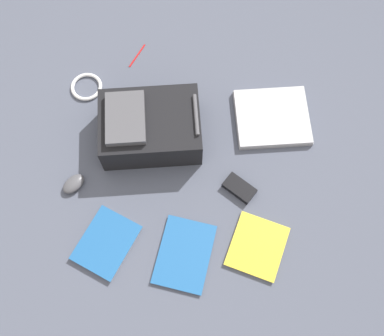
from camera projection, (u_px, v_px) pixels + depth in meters
ground_plane at (180, 170)px, 1.98m from camera, size 3.47×3.47×0.00m
backpack at (149, 127)px, 1.96m from camera, size 0.48×0.40×0.19m
laptop at (272, 117)px, 2.06m from camera, size 0.38×0.36×0.03m
book_blue at (257, 246)px, 1.86m from camera, size 0.23×0.25×0.02m
book_manual at (184, 254)px, 1.85m from camera, size 0.20×0.28×0.01m
book_comic at (106, 243)px, 1.86m from camera, size 0.24×0.28×0.02m
computer_mouse at (73, 184)px, 1.94m from camera, size 0.10×0.12×0.04m
cable_coil at (86, 87)px, 2.12m from camera, size 0.14×0.14×0.02m
power_brick at (239, 188)px, 1.94m from camera, size 0.15×0.12×0.03m
pen_black at (137, 55)px, 2.18m from camera, size 0.04×0.13×0.01m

